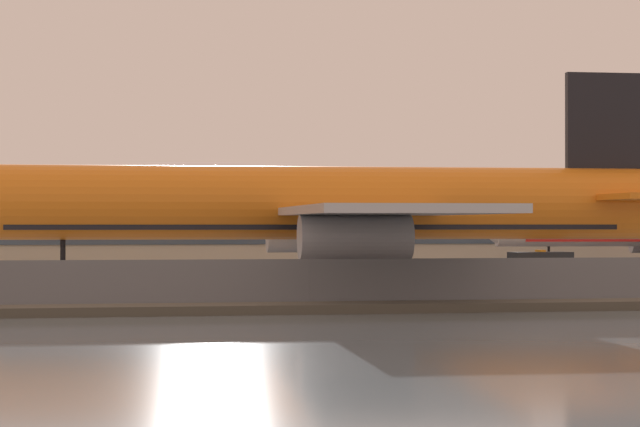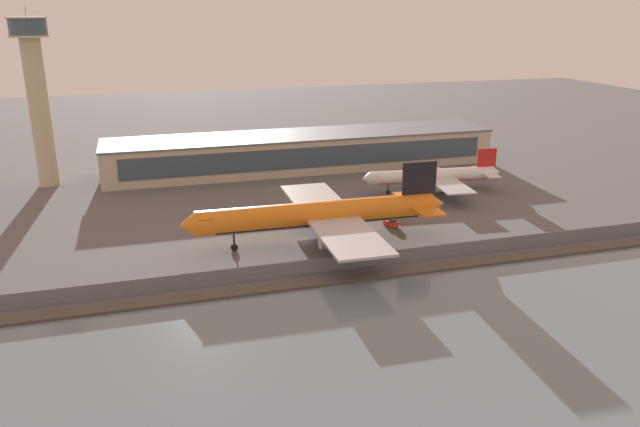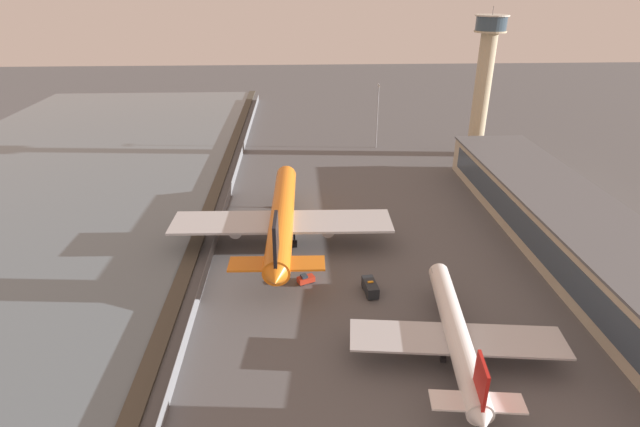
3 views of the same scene
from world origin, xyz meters
The scene contains 7 objects.
ground_plane centered at (0.00, 0.00, 0.00)m, with size 500.00×500.00×0.00m, color #565659.
shoreline_seawall centered at (0.00, -20.50, 0.25)m, with size 320.00×3.00×0.50m.
perimeter_fence centered at (0.00, -16.00, 1.36)m, with size 280.00×0.10×2.71m.
cargo_jet_orange centered at (3.65, -1.51, 5.91)m, with size 54.84×47.03×15.49m.
baggage_tug centered at (20.61, 3.19, 0.81)m, with size 2.78×3.57×1.80m.
ops_van centered at (24.75, 14.95, 1.28)m, with size 5.41×2.69×2.48m.
terminal_building centered at (15.81, 59.25, 5.11)m, with size 113.51×20.53×10.20m.
Camera 1 is at (-10.95, -85.63, 4.76)m, focal length 70.00 mm.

